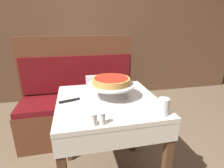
{
  "coord_description": "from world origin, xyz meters",
  "views": [
    {
      "loc": [
        -0.22,
        -1.16,
        1.29
      ],
      "look_at": [
        0.03,
        -0.0,
        0.89
      ],
      "focal_mm": 28.0,
      "sensor_mm": 36.0,
      "label": 1
    }
  ],
  "objects_px": {
    "booth_bench": "(80,109)",
    "pepper_shaker": "(102,118)",
    "deep_dish_pizza": "(111,81)",
    "pizza_pan_stand": "(111,85)",
    "napkin_holder": "(92,81)",
    "salt_shaker": "(94,119)",
    "condiment_caddy": "(82,59)",
    "dining_table_rear": "(84,68)",
    "water_glass_near": "(164,106)",
    "pizza_server": "(77,99)",
    "dining_table_front": "(108,112)"
  },
  "relations": [
    {
      "from": "pizza_server",
      "to": "water_glass_near",
      "type": "bearing_deg",
      "value": -32.82
    },
    {
      "from": "booth_bench",
      "to": "pepper_shaker",
      "type": "height_order",
      "value": "booth_bench"
    },
    {
      "from": "dining_table_rear",
      "to": "napkin_holder",
      "type": "height_order",
      "value": "napkin_holder"
    },
    {
      "from": "pizza_pan_stand",
      "to": "napkin_holder",
      "type": "relative_size",
      "value": 3.49
    },
    {
      "from": "pizza_pan_stand",
      "to": "pizza_server",
      "type": "relative_size",
      "value": 1.42
    },
    {
      "from": "pepper_shaker",
      "to": "napkin_holder",
      "type": "height_order",
      "value": "napkin_holder"
    },
    {
      "from": "deep_dish_pizza",
      "to": "dining_table_rear",
      "type": "bearing_deg",
      "value": 94.27
    },
    {
      "from": "booth_bench",
      "to": "pizza_pan_stand",
      "type": "bearing_deg",
      "value": -73.18
    },
    {
      "from": "salt_shaker",
      "to": "napkin_holder",
      "type": "xyz_separation_m",
      "value": [
        0.06,
        0.65,
        0.01
      ]
    },
    {
      "from": "booth_bench",
      "to": "dining_table_rear",
      "type": "bearing_deg",
      "value": 81.55
    },
    {
      "from": "deep_dish_pizza",
      "to": "pizza_pan_stand",
      "type": "bearing_deg",
      "value": 0.0
    },
    {
      "from": "pizza_pan_stand",
      "to": "salt_shaker",
      "type": "xyz_separation_m",
      "value": [
        -0.17,
        -0.35,
        -0.07
      ]
    },
    {
      "from": "water_glass_near",
      "to": "dining_table_rear",
      "type": "bearing_deg",
      "value": 101.47
    },
    {
      "from": "pepper_shaker",
      "to": "water_glass_near",
      "type": "bearing_deg",
      "value": 4.51
    },
    {
      "from": "napkin_holder",
      "to": "condiment_caddy",
      "type": "relative_size",
      "value": 0.63
    },
    {
      "from": "condiment_caddy",
      "to": "pizza_pan_stand",
      "type": "bearing_deg",
      "value": -84.6
    },
    {
      "from": "salt_shaker",
      "to": "condiment_caddy",
      "type": "relative_size",
      "value": 0.41
    },
    {
      "from": "water_glass_near",
      "to": "condiment_caddy",
      "type": "distance_m",
      "value": 1.8
    },
    {
      "from": "napkin_holder",
      "to": "dining_table_rear",
      "type": "bearing_deg",
      "value": 89.78
    },
    {
      "from": "dining_table_front",
      "to": "dining_table_rear",
      "type": "xyz_separation_m",
      "value": [
        -0.08,
        1.5,
        -0.01
      ]
    },
    {
      "from": "deep_dish_pizza",
      "to": "condiment_caddy",
      "type": "bearing_deg",
      "value": 95.4
    },
    {
      "from": "salt_shaker",
      "to": "booth_bench",
      "type": "bearing_deg",
      "value": 92.55
    },
    {
      "from": "dining_table_rear",
      "to": "booth_bench",
      "type": "bearing_deg",
      "value": -98.45
    },
    {
      "from": "pizza_pan_stand",
      "to": "pizza_server",
      "type": "distance_m",
      "value": 0.27
    },
    {
      "from": "booth_bench",
      "to": "condiment_caddy",
      "type": "bearing_deg",
      "value": 83.17
    },
    {
      "from": "deep_dish_pizza",
      "to": "napkin_holder",
      "type": "distance_m",
      "value": 0.33
    },
    {
      "from": "dining_table_front",
      "to": "pepper_shaker",
      "type": "height_order",
      "value": "pepper_shaker"
    },
    {
      "from": "pizza_pan_stand",
      "to": "deep_dish_pizza",
      "type": "relative_size",
      "value": 1.26
    },
    {
      "from": "napkin_holder",
      "to": "deep_dish_pizza",
      "type": "bearing_deg",
      "value": -68.69
    },
    {
      "from": "pizza_pan_stand",
      "to": "napkin_holder",
      "type": "distance_m",
      "value": 0.32
    },
    {
      "from": "dining_table_rear",
      "to": "pepper_shaker",
      "type": "relative_size",
      "value": 11.5
    },
    {
      "from": "dining_table_rear",
      "to": "water_glass_near",
      "type": "xyz_separation_m",
      "value": [
        0.36,
        -1.8,
        0.17
      ]
    },
    {
      "from": "condiment_caddy",
      "to": "booth_bench",
      "type": "bearing_deg",
      "value": -96.83
    },
    {
      "from": "pizza_pan_stand",
      "to": "pepper_shaker",
      "type": "distance_m",
      "value": 0.38
    },
    {
      "from": "booth_bench",
      "to": "pepper_shaker",
      "type": "bearing_deg",
      "value": -85.01
    },
    {
      "from": "booth_bench",
      "to": "condiment_caddy",
      "type": "height_order",
      "value": "booth_bench"
    },
    {
      "from": "pizza_pan_stand",
      "to": "water_glass_near",
      "type": "height_order",
      "value": "pizza_pan_stand"
    },
    {
      "from": "water_glass_near",
      "to": "napkin_holder",
      "type": "height_order",
      "value": "water_glass_near"
    },
    {
      "from": "pepper_shaker",
      "to": "booth_bench",
      "type": "bearing_deg",
      "value": 94.99
    },
    {
      "from": "booth_bench",
      "to": "deep_dish_pizza",
      "type": "distance_m",
      "value": 0.95
    },
    {
      "from": "dining_table_front",
      "to": "condiment_caddy",
      "type": "distance_m",
      "value": 1.47
    },
    {
      "from": "pizza_pan_stand",
      "to": "napkin_holder",
      "type": "height_order",
      "value": "pizza_pan_stand"
    },
    {
      "from": "dining_table_rear",
      "to": "water_glass_near",
      "type": "height_order",
      "value": "water_glass_near"
    },
    {
      "from": "pizza_pan_stand",
      "to": "water_glass_near",
      "type": "xyz_separation_m",
      "value": [
        0.25,
        -0.32,
        -0.05
      ]
    },
    {
      "from": "deep_dish_pizza",
      "to": "pepper_shaker",
      "type": "bearing_deg",
      "value": -109.69
    },
    {
      "from": "deep_dish_pizza",
      "to": "water_glass_near",
      "type": "relative_size",
      "value": 2.7
    },
    {
      "from": "booth_bench",
      "to": "pizza_pan_stand",
      "type": "height_order",
      "value": "booth_bench"
    },
    {
      "from": "booth_bench",
      "to": "pizza_server",
      "type": "xyz_separation_m",
      "value": [
        -0.03,
        -0.73,
        0.44
      ]
    },
    {
      "from": "dining_table_rear",
      "to": "deep_dish_pizza",
      "type": "height_order",
      "value": "deep_dish_pizza"
    },
    {
      "from": "booth_bench",
      "to": "napkin_holder",
      "type": "bearing_deg",
      "value": -76.33
    }
  ]
}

